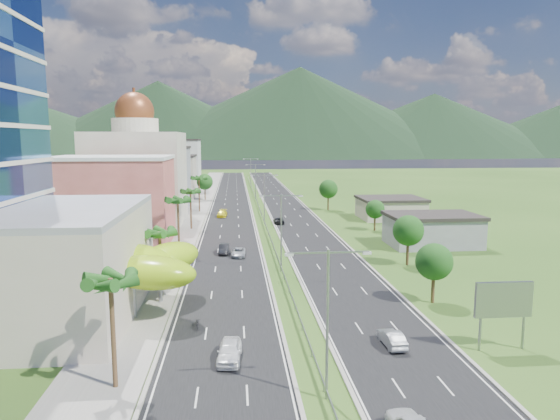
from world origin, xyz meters
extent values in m
plane|color=#2D5119|center=(0.00, 0.00, 0.00)|extent=(500.00, 500.00, 0.00)
cube|color=black|center=(-7.50, 90.00, 0.02)|extent=(11.00, 260.00, 0.04)
cube|color=black|center=(7.50, 90.00, 0.02)|extent=(11.00, 260.00, 0.04)
cube|color=gray|center=(-17.00, 90.00, 0.06)|extent=(7.00, 260.00, 0.12)
cube|color=gray|center=(0.00, 72.00, 0.62)|extent=(0.08, 216.00, 0.28)
cube|color=gray|center=(0.00, 174.00, 0.35)|extent=(0.10, 0.12, 0.70)
cylinder|color=gray|center=(0.00, -25.00, 5.50)|extent=(0.20, 0.20, 11.00)
cube|color=gray|center=(-1.44, -25.00, 10.80)|extent=(2.88, 0.12, 0.12)
cube|color=gray|center=(1.44, -25.00, 10.80)|extent=(2.88, 0.12, 0.12)
cube|color=silver|center=(-2.72, -25.00, 10.70)|extent=(0.60, 0.25, 0.18)
cube|color=silver|center=(2.72, -25.00, 10.70)|extent=(0.60, 0.25, 0.18)
cylinder|color=gray|center=(0.00, 10.00, 5.50)|extent=(0.20, 0.20, 11.00)
cube|color=gray|center=(-1.44, 10.00, 10.80)|extent=(2.88, 0.12, 0.12)
cube|color=gray|center=(1.44, 10.00, 10.80)|extent=(2.88, 0.12, 0.12)
cube|color=silver|center=(-2.72, 10.00, 10.70)|extent=(0.60, 0.25, 0.18)
cube|color=silver|center=(2.72, 10.00, 10.70)|extent=(0.60, 0.25, 0.18)
cylinder|color=gray|center=(0.00, 50.00, 5.50)|extent=(0.20, 0.20, 11.00)
cube|color=gray|center=(-1.44, 50.00, 10.80)|extent=(2.88, 0.12, 0.12)
cube|color=gray|center=(1.44, 50.00, 10.80)|extent=(2.88, 0.12, 0.12)
cube|color=silver|center=(-2.72, 50.00, 10.70)|extent=(0.60, 0.25, 0.18)
cube|color=silver|center=(2.72, 50.00, 10.70)|extent=(0.60, 0.25, 0.18)
cylinder|color=gray|center=(0.00, 95.00, 5.50)|extent=(0.20, 0.20, 11.00)
cube|color=gray|center=(-1.44, 95.00, 10.80)|extent=(2.88, 0.12, 0.12)
cube|color=gray|center=(1.44, 95.00, 10.80)|extent=(2.88, 0.12, 0.12)
cube|color=silver|center=(-2.72, 95.00, 10.70)|extent=(0.60, 0.25, 0.18)
cube|color=silver|center=(2.72, 95.00, 10.70)|extent=(0.60, 0.25, 0.18)
cylinder|color=gray|center=(0.00, 140.00, 5.50)|extent=(0.20, 0.20, 11.00)
cube|color=gray|center=(-1.44, 140.00, 10.80)|extent=(2.88, 0.12, 0.12)
cube|color=gray|center=(1.44, 140.00, 10.80)|extent=(2.88, 0.12, 0.12)
cube|color=silver|center=(-2.72, 140.00, 10.70)|extent=(0.60, 0.25, 0.18)
cube|color=silver|center=(2.72, 140.00, 10.70)|extent=(0.60, 0.25, 0.18)
cylinder|color=gray|center=(-24.00, -2.00, 2.00)|extent=(0.50, 0.50, 4.00)
cylinder|color=gray|center=(-17.00, -7.00, 2.00)|extent=(0.50, 0.50, 4.00)
cylinder|color=gray|center=(-21.00, -10.00, 2.00)|extent=(0.50, 0.50, 4.00)
cylinder|color=gray|center=(-15.00, -2.00, 2.00)|extent=(0.50, 0.50, 4.00)
cube|color=#B6534A|center=(-28.00, 32.00, 7.50)|extent=(20.00, 15.00, 15.00)
cube|color=#BCB39C|center=(-28.00, 55.00, 10.00)|extent=(20.00, 20.00, 20.00)
cylinder|color=#BCB39C|center=(-28.00, 55.00, 21.50)|extent=(10.00, 10.00, 3.00)
sphere|color=brown|center=(-28.00, 55.00, 24.50)|extent=(8.40, 8.40, 8.40)
cube|color=gray|center=(-27.00, 80.00, 8.00)|extent=(16.00, 15.00, 16.00)
cube|color=#B5A795|center=(-27.00, 102.00, 6.50)|extent=(16.00, 15.00, 13.00)
cube|color=silver|center=(-27.00, 125.00, 9.00)|extent=(16.00, 15.00, 18.00)
cylinder|color=gray|center=(15.00, -18.00, 1.60)|extent=(0.24, 0.24, 3.20)
cylinder|color=gray|center=(19.00, -18.00, 1.60)|extent=(0.24, 0.24, 3.20)
cube|color=#D85919|center=(17.00, -18.00, 4.60)|extent=(5.20, 0.35, 3.20)
cube|color=gray|center=(28.00, 25.00, 2.50)|extent=(15.00, 10.00, 5.00)
cube|color=#B5A795|center=(30.00, 55.00, 2.20)|extent=(14.00, 12.00, 4.40)
cylinder|color=#47301C|center=(-15.50, -22.00, 4.25)|extent=(0.36, 0.36, 8.50)
cylinder|color=#47301C|center=(-15.50, 2.00, 3.75)|extent=(0.36, 0.36, 7.50)
cylinder|color=#47301C|center=(-15.50, 22.00, 4.50)|extent=(0.36, 0.36, 9.00)
cylinder|color=#47301C|center=(-15.50, 45.00, 4.00)|extent=(0.36, 0.36, 8.00)
cylinder|color=#47301C|center=(-15.50, 70.00, 4.40)|extent=(0.36, 0.36, 8.80)
cylinder|color=#47301C|center=(-15.50, 95.00, 2.45)|extent=(0.40, 0.40, 4.90)
sphere|color=#1F5119|center=(-15.50, 95.00, 5.60)|extent=(4.90, 4.90, 4.90)
cylinder|color=#47301C|center=(16.00, -5.00, 2.10)|extent=(0.40, 0.40, 4.20)
sphere|color=#1F5119|center=(16.00, -5.00, 4.80)|extent=(4.20, 4.20, 4.20)
cylinder|color=#47301C|center=(19.00, 12.00, 2.27)|extent=(0.40, 0.40, 4.55)
sphere|color=#1F5119|center=(19.00, 12.00, 5.20)|extent=(4.55, 4.55, 4.55)
cylinder|color=#47301C|center=(22.00, 40.00, 1.92)|extent=(0.40, 0.40, 3.85)
sphere|color=#1F5119|center=(22.00, 40.00, 4.40)|extent=(3.85, 3.85, 3.85)
cylinder|color=#47301C|center=(18.00, 70.00, 2.45)|extent=(0.40, 0.40, 4.90)
sphere|color=#1F5119|center=(18.00, 70.00, 5.60)|extent=(4.90, 4.90, 4.90)
imported|color=white|center=(-7.00, -18.10, 0.86)|extent=(2.29, 4.95, 1.64)
imported|color=black|center=(-8.27, 21.82, 0.79)|extent=(1.74, 4.59, 1.49)
imported|color=#ACAFB4|center=(-5.93, 19.70, 0.68)|extent=(2.34, 4.70, 1.28)
imported|color=yellow|center=(-9.51, 60.92, 0.81)|extent=(2.53, 5.48, 1.55)
imported|color=#999CA0|center=(7.57, -16.39, 0.75)|extent=(1.69, 4.36, 1.42)
imported|color=black|center=(3.20, 50.11, 0.69)|extent=(2.22, 4.70, 1.30)
imported|color=black|center=(-10.24, -10.41, 0.66)|extent=(0.79, 2.00, 1.25)
camera|label=1|loc=(-6.37, -58.20, 18.56)|focal=32.00mm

